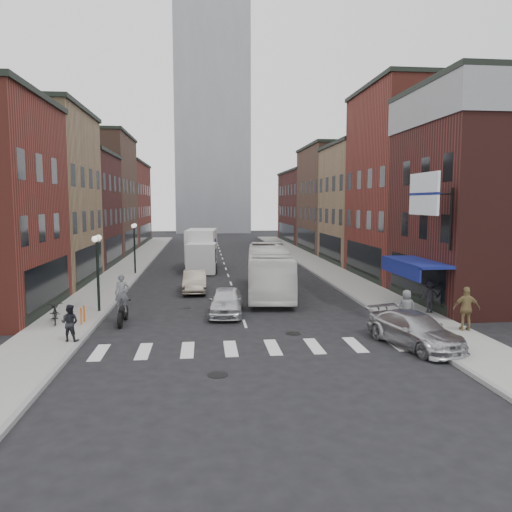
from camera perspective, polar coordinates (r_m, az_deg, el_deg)
The scene contains 32 objects.
ground at distance 23.16m, azimuth -1.08°, elevation -8.35°, with size 160.00×160.00×0.00m, color black.
sidewalk_left at distance 45.19m, azimuth -14.35°, elevation -1.31°, with size 3.00×74.00×0.15m, color gray.
sidewalk_right at distance 45.91m, azimuth 7.14°, elevation -1.05°, with size 3.00×74.00×0.15m, color gray.
curb_left at distance 45.01m, azimuth -12.46°, elevation -1.39°, with size 0.20×74.00×0.16m, color gray.
curb_right at distance 45.60m, azimuth 5.30°, elevation -1.18°, with size 0.20×74.00×0.16m, color gray.
crosswalk_stripes at distance 20.28m, azimuth -0.34°, elevation -10.47°, with size 12.00×2.20×0.01m, color silver.
bldg_left_mid_a at distance 38.62m, azimuth -25.97°, elevation 6.06°, with size 10.30×10.20×12.30m.
bldg_left_mid_b at distance 48.15m, azimuth -21.87°, elevation 4.95°, with size 10.30×10.20×10.30m.
bldg_left_far_a at distance 58.82m, azimuth -19.00°, elevation 6.65°, with size 10.30×12.20×13.30m.
bldg_left_far_b at distance 72.53m, azimuth -16.50°, elevation 5.79°, with size 10.30×16.20×11.30m.
bldg_right_corner at distance 31.73m, azimuth 26.35°, elevation 6.16°, with size 10.30×9.20×12.30m.
bldg_right_mid_a at distance 40.11m, azimuth 19.10°, elevation 7.75°, with size 10.30×10.20×14.30m.
bldg_right_mid_b at distance 49.33m, azimuth 14.10°, elevation 5.80°, with size 10.30×10.20×11.30m.
bldg_right_far_a at distance 59.79m, azimuth 10.47°, elevation 6.39°, with size 10.30×12.20×12.30m.
bldg_right_far_b at distance 73.32m, azimuth 7.34°, elevation 5.60°, with size 10.30×16.20×10.30m.
awning_blue at distance 27.29m, azimuth 17.44°, elevation -0.81°, with size 1.80×5.00×0.78m.
billboard_sign at distance 25.14m, azimuth 18.81°, elevation 6.59°, with size 1.52×3.00×3.70m.
distant_tower at distance 102.18m, azimuth -5.07°, elevation 16.97°, with size 14.00×14.00×50.00m, color #9399A0.
streetlamp_near at distance 27.06m, azimuth -17.67°, elevation -0.26°, with size 0.32×1.22×4.11m.
streetlamp_far at distance 40.81m, azimuth -13.74°, elevation 1.92°, with size 0.32×1.22×4.11m.
bike_rack at distance 24.87m, azimuth -19.20°, elevation -6.38°, with size 0.08×0.68×0.80m.
box_truck at distance 43.10m, azimuth -6.24°, elevation 0.65°, with size 2.85×8.05×3.43m.
motorcycle_rider at distance 24.66m, azimuth -15.04°, elevation -4.98°, with size 0.68×2.37×2.42m.
transit_bus at distance 31.57m, azimuth 1.52°, elevation -1.61°, with size 2.58×11.03×3.07m, color white.
sedan_left_near at distance 25.87m, azimuth -3.44°, elevation -5.20°, with size 1.68×4.18×1.43m, color silver.
sedan_left_far at distance 32.61m, azimuth -7.00°, elevation -2.91°, with size 1.46×4.20×1.38m, color #AC9D8B.
curb_car at distance 21.27m, azimuth 17.69°, elevation -8.08°, with size 1.91×4.69×1.36m, color #B3B3B8.
parked_bicycle at distance 25.49m, azimuth -21.96°, elevation -5.95°, with size 0.67×1.92×1.01m, color black.
ped_left_solo at distance 21.89m, azimuth -20.52°, elevation -7.16°, with size 0.74×0.43×1.52m, color black.
ped_right_a at distance 27.20m, azimuth 19.20°, elevation -4.38°, with size 1.08×0.54×1.68m, color black.
ped_right_b at distance 24.00m, azimuth 22.92°, elevation -5.56°, with size 1.15×0.57×1.96m, color olive.
ped_right_c at distance 24.24m, azimuth 16.81°, elevation -5.62°, with size 0.80×0.52×1.63m, color #5A5D61.
Camera 1 is at (-1.93, -22.34, 5.80)m, focal length 35.00 mm.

